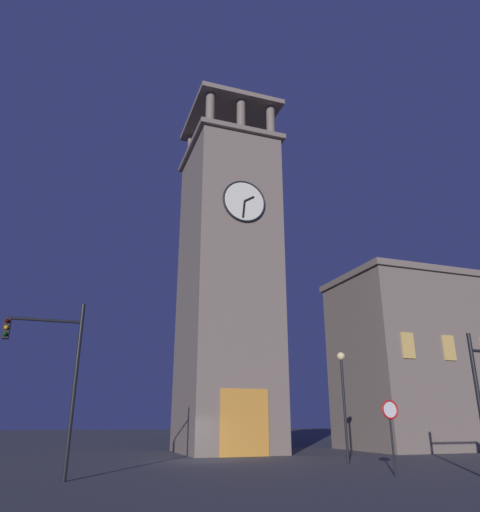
{
  "coord_description": "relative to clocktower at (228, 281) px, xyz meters",
  "views": [
    {
      "loc": [
        7.33,
        27.41,
        2.09
      ],
      "look_at": [
        -4.17,
        -5.53,
        14.28
      ],
      "focal_mm": 33.1,
      "sensor_mm": 36.0,
      "label": 1
    }
  ],
  "objects": [
    {
      "name": "street_lamp",
      "position": [
        -3.3,
        10.11,
        -8.26
      ],
      "size": [
        0.44,
        0.44,
        5.63
      ],
      "color": "black",
      "rests_on": "ground_plane"
    },
    {
      "name": "ground_plane",
      "position": [
        3.17,
        5.51,
        -12.14
      ],
      "size": [
        200.0,
        200.0,
        0.0
      ],
      "primitive_type": "plane",
      "color": "#424247"
    },
    {
      "name": "traffic_signal_near",
      "position": [
        11.15,
        13.16,
        -8.01
      ],
      "size": [
        2.87,
        0.41,
        6.55
      ],
      "color": "black",
      "rests_on": "ground_plane"
    },
    {
      "name": "no_horn_sign",
      "position": [
        -2.01,
        15.75,
        -9.86
      ],
      "size": [
        0.78,
        0.14,
        2.9
      ],
      "color": "black",
      "rests_on": "ground_plane"
    },
    {
      "name": "clocktower",
      "position": [
        0.0,
        0.0,
        0.0
      ],
      "size": [
        6.89,
        8.01,
        28.83
      ],
      "color": "#75665B",
      "rests_on": "ground_plane"
    },
    {
      "name": "adjacent_wing_building",
      "position": [
        -20.41,
        1.3,
        -5.46
      ],
      "size": [
        21.73,
        8.7,
        13.32
      ],
      "color": "#75665B",
      "rests_on": "ground_plane"
    }
  ]
}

